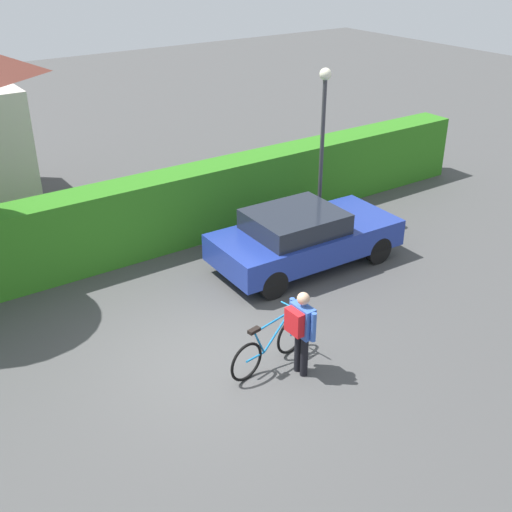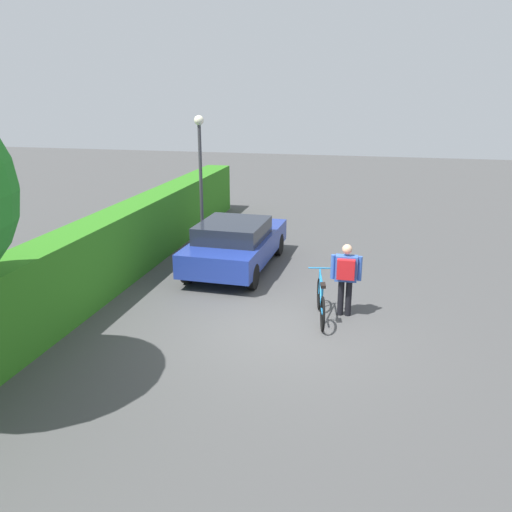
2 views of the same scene
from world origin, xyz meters
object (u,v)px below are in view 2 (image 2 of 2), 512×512
object	(u,v)px
parked_car_near	(236,243)
street_lamp	(200,163)
person_rider	(346,274)
bicycle	(321,302)

from	to	relation	value
parked_car_near	street_lamp	distance (m)	2.94
parked_car_near	street_lamp	xyz separation A→B (m)	(1.72, 1.51, 1.84)
person_rider	street_lamp	xyz separation A→B (m)	(4.20, 4.55, 1.61)
parked_car_near	bicycle	xyz separation A→B (m)	(-2.77, -2.57, -0.32)
bicycle	street_lamp	bearing A→B (deg)	42.30
parked_car_near	person_rider	distance (m)	3.93
person_rider	street_lamp	world-z (taller)	street_lamp
parked_car_near	bicycle	size ratio (longest dim) A/B	2.39
bicycle	street_lamp	world-z (taller)	street_lamp
bicycle	street_lamp	xyz separation A→B (m)	(4.49, 4.08, 2.16)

